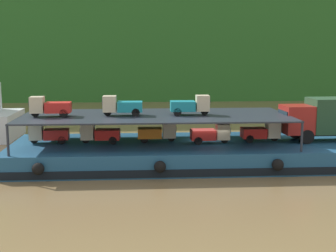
{
  "coord_description": "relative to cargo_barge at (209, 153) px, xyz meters",
  "views": [
    {
      "loc": [
        -5.12,
        -32.36,
        7.85
      ],
      "look_at": [
        -2.91,
        0.0,
        2.7
      ],
      "focal_mm": 49.8,
      "sensor_mm": 36.0,
      "label": 1
    }
  ],
  "objects": [
    {
      "name": "mini_truck_lower_bow",
      "position": [
        3.81,
        0.08,
        1.44
      ],
      "size": [
        2.75,
        1.21,
        1.38
      ],
      "color": "red",
      "rests_on": "cargo_barge"
    },
    {
      "name": "mini_truck_lower_aft",
      "position": [
        -7.73,
        0.23,
        1.44
      ],
      "size": [
        2.79,
        1.28,
        1.38
      ],
      "color": "red",
      "rests_on": "cargo_barge"
    },
    {
      "name": "mini_truck_upper_fore",
      "position": [
        -1.34,
        -0.17,
        3.44
      ],
      "size": [
        2.75,
        1.22,
        1.38
      ],
      "color": "teal",
      "rests_on": "cargo_rack"
    },
    {
      "name": "mini_truck_upper_mid",
      "position": [
        -6.13,
        -0.2,
        3.44
      ],
      "size": [
        2.76,
        1.23,
        1.38
      ],
      "color": "teal",
      "rests_on": "cargo_rack"
    },
    {
      "name": "covered_lorry",
      "position": [
        8.93,
        0.07,
        2.44
      ],
      "size": [
        7.92,
        2.53,
        3.1
      ],
      "color": "maroon",
      "rests_on": "cargo_barge"
    },
    {
      "name": "mini_truck_lower_stern",
      "position": [
        -11.34,
        0.47,
        1.44
      ],
      "size": [
        2.79,
        1.28,
        1.38
      ],
      "color": "red",
      "rests_on": "cargo_barge"
    },
    {
      "name": "mini_truck_upper_stern",
      "position": [
        -11.01,
        -0.39,
        3.44
      ],
      "size": [
        2.77,
        1.26,
        1.38
      ],
      "color": "red",
      "rests_on": "cargo_rack"
    },
    {
      "name": "mini_truck_lower_mid",
      "position": [
        -3.63,
        0.57,
        1.44
      ],
      "size": [
        2.74,
        1.2,
        1.38
      ],
      "color": "orange",
      "rests_on": "cargo_barge"
    },
    {
      "name": "ground_plane",
      "position": [
        0.0,
        0.03,
        -0.75
      ],
      "size": [
        400.0,
        400.0,
        0.0
      ],
      "primitive_type": "plane",
      "color": "brown"
    },
    {
      "name": "cargo_rack",
      "position": [
        -3.8,
        0.03,
        2.69
      ],
      "size": [
        18.63,
        7.53,
        2.0
      ],
      "color": "#232833",
      "rests_on": "cargo_barge"
    },
    {
      "name": "cargo_barge",
      "position": [
        0.0,
        0.0,
        0.0
      ],
      "size": [
        27.83,
        8.93,
        1.5
      ],
      "color": "navy",
      "rests_on": "ground"
    },
    {
      "name": "mini_truck_lower_fore",
      "position": [
        0.08,
        -0.36,
        1.44
      ],
      "size": [
        2.75,
        1.22,
        1.38
      ],
      "color": "red",
      "rests_on": "cargo_barge"
    }
  ]
}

